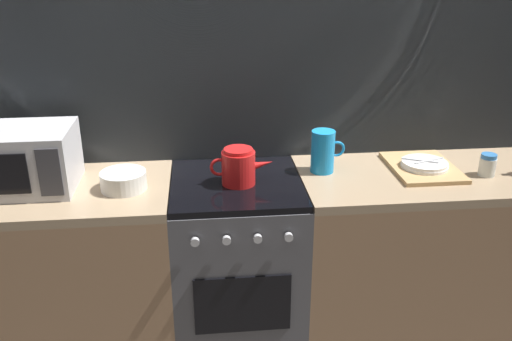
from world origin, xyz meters
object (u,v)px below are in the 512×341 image
at_px(stove_unit, 238,267).
at_px(microwave, 20,159).
at_px(pitcher, 323,151).
at_px(dish_pile, 423,166).
at_px(mixing_bowl, 124,181).
at_px(spice_jar, 488,165).
at_px(kettle, 239,167).

bearing_deg(stove_unit, microwave, 178.13).
distance_m(pitcher, dish_pile, 0.49).
bearing_deg(dish_pile, mixing_bowl, -176.86).
distance_m(stove_unit, spice_jar, 1.26).
bearing_deg(pitcher, kettle, -165.82).
distance_m(kettle, pitcher, 0.42).
bearing_deg(spice_jar, microwave, 177.87).
distance_m(pitcher, spice_jar, 0.76).
height_order(stove_unit, kettle, kettle).
bearing_deg(pitcher, mixing_bowl, -173.19).
height_order(microwave, spice_jar, microwave).
relative_size(microwave, dish_pile, 1.15).
xyz_separation_m(pitcher, spice_jar, (0.75, -0.13, -0.05)).
height_order(microwave, dish_pile, microwave).
height_order(pitcher, dish_pile, pitcher).
xyz_separation_m(stove_unit, kettle, (0.01, -0.02, 0.53)).
bearing_deg(kettle, stove_unit, 115.07).
distance_m(dish_pile, spice_jar, 0.28).
bearing_deg(dish_pile, stove_unit, -176.94).
distance_m(stove_unit, kettle, 0.53).
relative_size(microwave, kettle, 1.62).
relative_size(stove_unit, microwave, 1.96).
xyz_separation_m(kettle, spice_jar, (1.15, -0.03, -0.03)).
relative_size(pitcher, spice_jar, 1.90).
xyz_separation_m(stove_unit, pitcher, (0.41, 0.08, 0.55)).
xyz_separation_m(mixing_bowl, spice_jar, (1.65, -0.02, 0.01)).
distance_m(microwave, spice_jar, 2.10).
bearing_deg(stove_unit, spice_jar, -2.33).
height_order(kettle, pitcher, pitcher).
xyz_separation_m(stove_unit, dish_pile, (0.89, 0.05, 0.47)).
relative_size(stove_unit, spice_jar, 8.57).
xyz_separation_m(stove_unit, mixing_bowl, (-0.49, -0.03, 0.49)).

